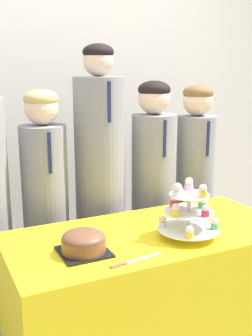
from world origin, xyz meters
TOP-DOWN VIEW (x-y plane):
  - wall_back at (0.00, 1.59)m, footprint 9.00×0.06m
  - table at (0.00, 0.32)m, footprint 1.38×0.65m
  - round_cake at (-0.37, 0.25)m, footprint 0.21×0.21m
  - cake_knife at (-0.24, 0.08)m, footprint 0.25×0.05m
  - cupcake_stand at (0.14, 0.21)m, footprint 0.30×0.30m
  - student_1 at (-0.36, 0.90)m, footprint 0.26×0.26m
  - student_2 at (-0.03, 0.90)m, footprint 0.30×0.30m
  - student_3 at (0.33, 0.90)m, footprint 0.27×0.28m
  - student_4 at (0.65, 0.90)m, footprint 0.25×0.26m

SIDE VIEW (x-z plane):
  - table at x=0.00m, z-range 0.00..0.73m
  - student_1 at x=-0.36m, z-range -0.02..1.38m
  - student_4 at x=0.65m, z-range -0.01..1.40m
  - student_3 at x=0.33m, z-range -0.02..1.42m
  - cake_knife at x=-0.24m, z-range 0.73..0.74m
  - student_2 at x=-0.03m, z-range -0.04..1.60m
  - round_cake at x=-0.37m, z-range 0.73..0.83m
  - cupcake_stand at x=0.14m, z-range 0.72..0.99m
  - wall_back at x=0.00m, z-range 0.00..2.70m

